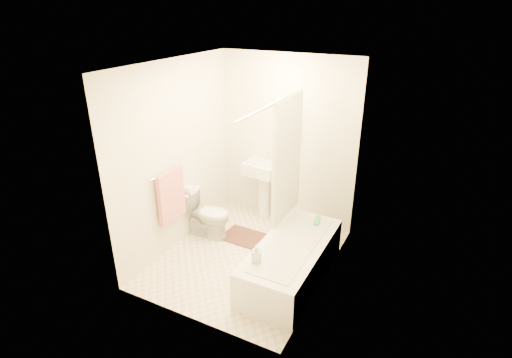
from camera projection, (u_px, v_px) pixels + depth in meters
The scene contains 17 objects.
floor at pixel (247, 258), 5.09m from camera, with size 2.40×2.40×0.00m, color beige.
ceiling at pixel (245, 64), 4.12m from camera, with size 2.40×2.40×0.00m, color white.
wall_back at pixel (287, 141), 5.58m from camera, with size 2.00×0.02×2.40m, color beige.
wall_left at pixel (176, 157), 5.02m from camera, with size 0.02×2.40×2.40m, color beige.
wall_right at pixel (330, 188), 4.18m from camera, with size 0.02×2.40×2.40m, color beige.
mirror at pixel (287, 121), 5.44m from camera, with size 0.40×0.03×0.55m, color white.
curtain_rod at pixel (275, 103), 4.23m from camera, with size 0.03×0.03×1.70m, color silver.
shower_curtain at pixel (287, 160), 4.88m from camera, with size 0.04×0.80×1.55m, color silver.
towel_bar at pixel (167, 172), 4.84m from camera, with size 0.02×0.02×0.60m, color silver.
towel at pixel (171, 196), 4.96m from camera, with size 0.06×0.45×0.66m, color #CC7266.
toilet_paper at pixel (189, 190), 5.29m from camera, with size 0.12×0.12×0.11m, color white.
toilet at pixel (207, 214), 5.47m from camera, with size 0.37×0.66×0.65m, color white.
sink at pixel (263, 188), 5.88m from camera, with size 0.49×0.39×0.96m, color white, non-canonical shape.
bathtub at pixel (291, 261), 4.64m from camera, with size 0.71×1.61×0.45m, color white, non-canonical shape.
bath_mat at pixel (244, 237), 5.52m from camera, with size 0.57×0.43×0.02m, color #533024.
soap_bottle at pixel (256, 254), 4.20m from camera, with size 0.09×0.10×0.21m, color silver.
scrub_brush at pixel (317, 221), 5.00m from camera, with size 0.07×0.22×0.04m, color #3DBA5B.
Camera 1 is at (2.05, -3.72, 2.99)m, focal length 28.00 mm.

